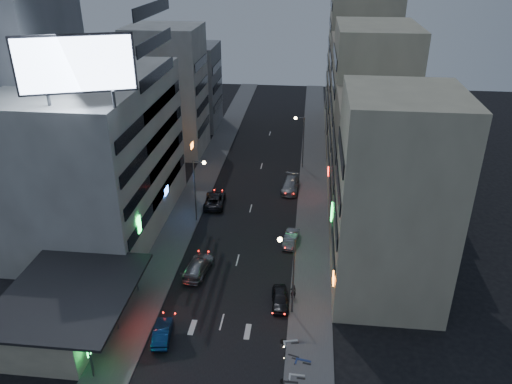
# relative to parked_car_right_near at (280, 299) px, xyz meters

# --- Properties ---
(ground) EXTENTS (180.00, 180.00, 0.00)m
(ground) POSITION_rel_parked_car_right_near_xyz_m (-5.11, -7.07, -0.67)
(ground) COLOR black
(ground) RESTS_ON ground
(sidewalk_left) EXTENTS (4.00, 120.00, 0.12)m
(sidewalk_left) POSITION_rel_parked_car_right_near_xyz_m (-13.11, 22.93, -0.61)
(sidewalk_left) COLOR #4C4C4F
(sidewalk_left) RESTS_ON ground
(sidewalk_right) EXTENTS (4.00, 120.00, 0.12)m
(sidewalk_right) POSITION_rel_parked_car_right_near_xyz_m (2.89, 22.93, -0.61)
(sidewalk_right) COLOR #4C4C4F
(sidewalk_right) RESTS_ON ground
(food_court) EXTENTS (11.00, 13.00, 3.88)m
(food_court) POSITION_rel_parked_car_right_near_xyz_m (-19.01, -5.07, 1.31)
(food_court) COLOR beige
(food_court) RESTS_ON ground
(white_building) EXTENTS (14.00, 24.00, 18.00)m
(white_building) POSITION_rel_parked_car_right_near_xyz_m (-22.11, 12.93, 8.33)
(white_building) COLOR beige
(white_building) RESTS_ON ground
(grey_tower) EXTENTS (10.00, 14.00, 34.00)m
(grey_tower) POSITION_rel_parked_car_right_near_xyz_m (-31.11, 15.93, 16.33)
(grey_tower) COLOR gray
(grey_tower) RESTS_ON ground
(shophouse_near) EXTENTS (10.00, 11.00, 20.00)m
(shophouse_near) POSITION_rel_parked_car_right_near_xyz_m (9.89, 3.43, 9.33)
(shophouse_near) COLOR beige
(shophouse_near) RESTS_ON ground
(shophouse_mid) EXTENTS (11.00, 12.00, 16.00)m
(shophouse_mid) POSITION_rel_parked_car_right_near_xyz_m (10.39, 14.93, 7.33)
(shophouse_mid) COLOR gray
(shophouse_mid) RESTS_ON ground
(shophouse_far) EXTENTS (10.00, 14.00, 22.00)m
(shophouse_far) POSITION_rel_parked_car_right_near_xyz_m (9.89, 27.93, 10.33)
(shophouse_far) COLOR beige
(shophouse_far) RESTS_ON ground
(far_left_a) EXTENTS (11.00, 10.00, 20.00)m
(far_left_a) POSITION_rel_parked_car_right_near_xyz_m (-20.61, 37.93, 9.33)
(far_left_a) COLOR beige
(far_left_a) RESTS_ON ground
(far_left_b) EXTENTS (12.00, 10.00, 15.00)m
(far_left_b) POSITION_rel_parked_car_right_near_xyz_m (-21.11, 50.93, 6.83)
(far_left_b) COLOR gray
(far_left_b) RESTS_ON ground
(far_right_a) EXTENTS (11.00, 12.00, 18.00)m
(far_right_a) POSITION_rel_parked_car_right_near_xyz_m (10.39, 42.93, 8.33)
(far_right_a) COLOR gray
(far_right_a) RESTS_ON ground
(far_right_b) EXTENTS (12.00, 12.00, 24.00)m
(far_right_b) POSITION_rel_parked_car_right_near_xyz_m (10.89, 56.93, 11.33)
(far_right_b) COLOR beige
(far_right_b) RESTS_ON ground
(billboard) EXTENTS (9.52, 3.75, 6.20)m
(billboard) POSITION_rel_parked_car_right_near_xyz_m (-18.10, 2.91, 20.99)
(billboard) COLOR #595B60
(billboard) RESTS_ON white_building
(street_lamp_right_near) EXTENTS (1.60, 0.44, 8.02)m
(street_lamp_right_near) POSITION_rel_parked_car_right_near_xyz_m (0.79, -1.07, 4.69)
(street_lamp_right_near) COLOR #595B60
(street_lamp_right_near) RESTS_ON sidewalk_right
(street_lamp_left) EXTENTS (1.60, 0.44, 8.02)m
(street_lamp_left) POSITION_rel_parked_car_right_near_xyz_m (-11.01, 14.93, 4.69)
(street_lamp_left) COLOR #595B60
(street_lamp_left) RESTS_ON sidewalk_left
(street_lamp_right_far) EXTENTS (1.60, 0.44, 8.02)m
(street_lamp_right_far) POSITION_rel_parked_car_right_near_xyz_m (0.79, 32.93, 4.69)
(street_lamp_right_far) COLOR #595B60
(street_lamp_right_far) RESTS_ON sidewalk_right
(parked_car_right_near) EXTENTS (1.98, 4.09, 1.34)m
(parked_car_right_near) POSITION_rel_parked_car_right_near_xyz_m (0.00, 0.00, 0.00)
(parked_car_right_near) COLOR black
(parked_car_right_near) RESTS_ON ground
(parked_car_right_mid) EXTENTS (1.92, 4.16, 1.32)m
(parked_car_right_mid) POSITION_rel_parked_car_right_near_xyz_m (0.49, 10.95, -0.01)
(parked_car_right_mid) COLOR gray
(parked_car_right_mid) RESTS_ON ground
(parked_car_left) EXTENTS (2.93, 5.65, 1.52)m
(parked_car_left) POSITION_rel_parked_car_right_near_xyz_m (-9.95, 19.41, 0.09)
(parked_car_left) COLOR black
(parked_car_left) RESTS_ON ground
(parked_car_right_far) EXTENTS (2.53, 5.65, 1.61)m
(parked_car_right_far) POSITION_rel_parked_car_right_near_xyz_m (-0.25, 24.94, 0.13)
(parked_car_right_far) COLOR gray
(parked_car_right_far) RESTS_ON ground
(road_car_blue) EXTENTS (1.90, 4.15, 1.32)m
(road_car_blue) POSITION_rel_parked_car_right_near_xyz_m (-9.86, -5.69, -0.01)
(road_car_blue) COLOR navy
(road_car_blue) RESTS_ON ground
(road_car_silver) EXTENTS (2.87, 5.66, 1.57)m
(road_car_silver) POSITION_rel_parked_car_right_near_xyz_m (-8.86, 4.23, 0.11)
(road_car_silver) COLOR gray
(road_car_silver) RESTS_ON ground
(person) EXTENTS (0.64, 0.50, 1.54)m
(person) POSITION_rel_parked_car_right_near_xyz_m (1.19, 0.97, 0.22)
(person) COLOR black
(person) RESTS_ON sidewalk_right
(scooter_black_a) EXTENTS (0.62, 1.80, 1.10)m
(scooter_black_a) POSITION_rel_parked_car_right_near_xyz_m (2.09, -9.36, -0.00)
(scooter_black_a) COLOR black
(scooter_black_a) RESTS_ON sidewalk_right
(scooter_silver_a) EXTENTS (0.69, 1.92, 1.16)m
(scooter_silver_a) POSITION_rel_parked_car_right_near_xyz_m (2.60, -8.59, 0.03)
(scooter_silver_a) COLOR #AEB0B6
(scooter_silver_a) RESTS_ON sidewalk_right
(scooter_blue) EXTENTS (0.96, 1.99, 1.17)m
(scooter_blue) POSITION_rel_parked_car_right_near_xyz_m (3.09, -7.04, 0.03)
(scooter_blue) COLOR navy
(scooter_blue) RESTS_ON sidewalk_right
(scooter_black_b) EXTENTS (1.01, 1.74, 1.01)m
(scooter_black_b) POSITION_rel_parked_car_right_near_xyz_m (2.10, -6.70, -0.05)
(scooter_black_b) COLOR black
(scooter_black_b) RESTS_ON sidewalk_right
(scooter_silver_b) EXTENTS (1.08, 2.00, 1.16)m
(scooter_silver_b) POSITION_rel_parked_car_right_near_xyz_m (1.85, -4.66, 0.03)
(scooter_silver_b) COLOR silver
(scooter_silver_b) RESTS_ON sidewalk_right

